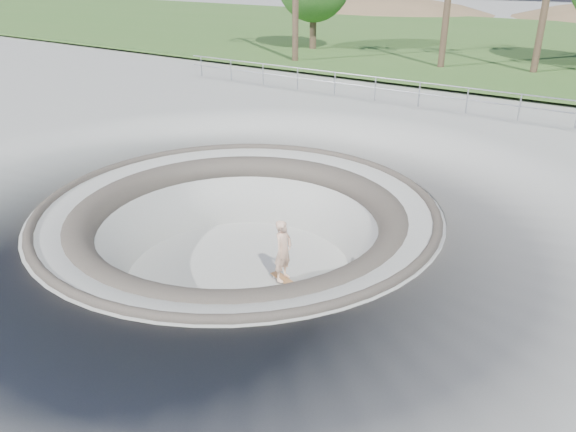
% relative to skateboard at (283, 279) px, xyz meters
% --- Properties ---
extents(ground, '(180.00, 180.00, 0.00)m').
position_rel_skateboard_xyz_m(ground, '(-1.29, -0.16, 1.83)').
color(ground, '#A6A6A1').
rests_on(ground, ground).
extents(skate_bowl, '(14.00, 14.00, 4.10)m').
position_rel_skateboard_xyz_m(skate_bowl, '(-1.29, -0.16, -0.00)').
color(skate_bowl, '#A6A6A1').
rests_on(skate_bowl, ground).
extents(grass_strip, '(180.00, 36.00, 0.12)m').
position_rel_skateboard_xyz_m(grass_strip, '(-1.29, 33.84, 2.05)').
color(grass_strip, '#396026').
rests_on(grass_strip, ground).
extents(safety_railing, '(25.00, 0.06, 1.03)m').
position_rel_skateboard_xyz_m(safety_railing, '(-1.29, 11.84, 2.52)').
color(safety_railing, '#93959B').
rests_on(safety_railing, ground).
extents(skateboard, '(0.90, 0.53, 0.09)m').
position_rel_skateboard_xyz_m(skateboard, '(0.00, 0.00, 0.00)').
color(skateboard, '#99653D').
rests_on(skateboard, ground).
extents(skater, '(0.43, 0.62, 1.66)m').
position_rel_skateboard_xyz_m(skater, '(0.00, 0.00, 0.85)').
color(skater, beige).
rests_on(skater, skateboard).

